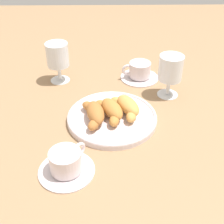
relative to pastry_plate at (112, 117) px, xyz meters
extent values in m
plane|color=#997551|center=(0.03, 0.02, -0.01)|extent=(2.20, 2.20, 0.00)
cylinder|color=silver|center=(0.00, 0.00, 0.00)|extent=(0.26, 0.26, 0.01)
torus|color=silver|center=(0.00, 0.00, 0.00)|extent=(0.26, 0.26, 0.01)
ellipsoid|color=#D6994C|center=(0.02, -0.05, 0.03)|extent=(0.11, 0.09, 0.04)
ellipsoid|color=#D6994C|center=(0.05, -0.02, 0.02)|extent=(0.05, 0.05, 0.03)
ellipsoid|color=#D6994C|center=(-0.03, -0.05, 0.02)|extent=(0.05, 0.03, 0.03)
ellipsoid|color=#BC7A38|center=(0.00, 0.00, 0.03)|extent=(0.11, 0.08, 0.04)
ellipsoid|color=#BC7A38|center=(0.03, 0.03, 0.02)|extent=(0.05, 0.05, 0.03)
ellipsoid|color=#BC7A38|center=(-0.04, -0.01, 0.02)|extent=(0.05, 0.04, 0.03)
ellipsoid|color=#AD6B33|center=(-0.02, 0.05, 0.03)|extent=(0.11, 0.07, 0.04)
ellipsoid|color=#AD6B33|center=(0.02, 0.07, 0.02)|extent=(0.05, 0.05, 0.03)
ellipsoid|color=#AD6B33|center=(-0.06, 0.05, 0.02)|extent=(0.05, 0.04, 0.03)
cylinder|color=silver|center=(-0.20, 0.11, -0.01)|extent=(0.14, 0.14, 0.01)
cylinder|color=silver|center=(-0.20, 0.11, 0.02)|extent=(0.08, 0.08, 0.05)
cylinder|color=brown|center=(-0.20, 0.11, 0.05)|extent=(0.07, 0.07, 0.01)
torus|color=silver|center=(-0.16, 0.08, 0.03)|extent=(0.04, 0.03, 0.04)
cylinder|color=silver|center=(0.25, -0.10, -0.01)|extent=(0.14, 0.14, 0.01)
cylinder|color=silver|center=(0.25, -0.10, 0.02)|extent=(0.08, 0.08, 0.05)
cylinder|color=brown|center=(0.25, -0.10, 0.05)|extent=(0.07, 0.07, 0.01)
torus|color=silver|center=(0.24, -0.06, 0.03)|extent=(0.01, 0.04, 0.04)
cylinder|color=white|center=(0.24, 0.18, -0.01)|extent=(0.07, 0.07, 0.01)
cylinder|color=white|center=(0.24, 0.18, 0.02)|extent=(0.01, 0.01, 0.05)
cylinder|color=white|center=(0.24, 0.18, 0.09)|extent=(0.08, 0.08, 0.08)
cylinder|color=yellow|center=(0.24, 0.18, 0.08)|extent=(0.07, 0.07, 0.05)
cylinder|color=white|center=(0.14, -0.19, -0.01)|extent=(0.07, 0.07, 0.01)
cylinder|color=white|center=(0.14, -0.19, 0.02)|extent=(0.01, 0.01, 0.05)
cylinder|color=white|center=(0.14, -0.19, 0.09)|extent=(0.08, 0.08, 0.08)
cylinder|color=yellow|center=(0.14, -0.19, 0.08)|extent=(0.07, 0.07, 0.07)
camera|label=1|loc=(-0.70, 0.01, 0.53)|focal=48.16mm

